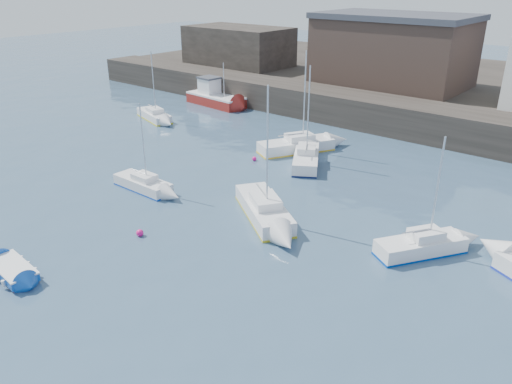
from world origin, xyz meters
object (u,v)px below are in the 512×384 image
Objects in this scene: sailboat_a at (143,184)px; buoy_near at (140,236)px; sailboat_h at (296,145)px; blue_dinghy at (13,270)px; sailboat_c at (421,245)px; sailboat_b at (264,209)px; buoy_far at (254,161)px; sailboat_e at (154,115)px; buoy_mid at (280,237)px; fishing_boat at (215,96)px; sailboat_f at (306,158)px.

sailboat_a is 14.61× the size of buoy_near.
blue_dinghy is at bearing -89.33° from sailboat_h.
sailboat_c is 18.33m from sailboat_h.
sailboat_b is 13.24m from sailboat_h.
sailboat_a is at bearing -103.09° from buoy_far.
sailboat_e is (-23.65, 10.73, -0.09)m from sailboat_b.
sailboat_c is 15.40× the size of buoy_near.
sailboat_c is 34.32m from sailboat_e.
blue_dinghy is 21.68m from sailboat_c.
sailboat_c is at bearing 11.71° from sailboat_b.
blue_dinghy is at bearing -53.36° from sailboat_e.
sailboat_h is (3.56, 13.94, 0.11)m from sailboat_a.
buoy_mid is (11.86, 0.66, -0.45)m from sailboat_a.
buoy_near is (19.59, -17.40, -0.47)m from sailboat_e.
sailboat_a is 0.75× the size of sailboat_b.
fishing_boat is 21.00× the size of buoy_far.
blue_dinghy reaches higher than buoy_near.
sailboat_e is 20.54× the size of buoy_mid.
buoy_mid is (25.66, -21.02, -0.98)m from fishing_boat.
buoy_far is (-9.59, 9.09, 0.00)m from buoy_mid.
fishing_boat is 8.89m from sailboat_e.
sailboat_f is at bearing -26.53° from fishing_boat.
sailboat_c is (9.54, 1.98, -0.04)m from sailboat_b.
sailboat_b reaches higher than sailboat_c.
sailboat_a is at bearing -42.10° from sailboat_e.
fishing_boat is 33.19m from buoy_mid.
sailboat_a is 7.09m from buoy_near.
sailboat_f is (2.23, 23.20, 0.20)m from blue_dinghy.
sailboat_c is 17.68m from buoy_far.
buoy_near is 14.67m from buoy_far.
sailboat_f is 22.52× the size of buoy_mid.
fishing_boat is at bearing 87.49° from sailboat_e.
sailboat_b is at bearing 58.66° from buoy_near.
sailboat_h is 18.62m from buoy_near.
sailboat_c reaches higher than fishing_boat.
sailboat_a is 10.02m from buoy_far.
sailboat_e is at bearing 177.01° from sailboat_f.
buoy_mid is at bearing -154.52° from sailboat_c.
sailboat_a is at bearing -167.92° from sailboat_c.
sailboat_f is (20.27, -1.06, 0.09)m from sailboat_e.
sailboat_b is at bearing -70.74° from sailboat_f.
sailboat_e is 19.02× the size of buoy_far.
blue_dinghy is 0.44× the size of sailboat_f.
sailboat_h reaches higher than sailboat_f.
blue_dinghy is 9.85× the size of buoy_mid.
sailboat_b reaches higher than buoy_near.
sailboat_f reaches higher than sailboat_e.
sailboat_c is 19.28× the size of buoy_mid.
fishing_boat is at bearing 122.47° from sailboat_a.
buoy_near is at bearing -92.39° from sailboat_f.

